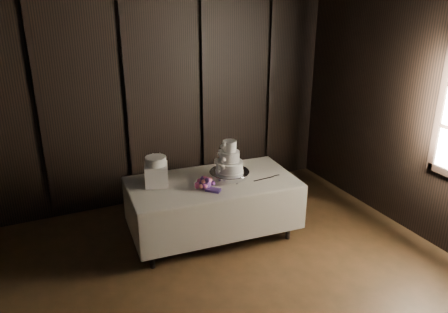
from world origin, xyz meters
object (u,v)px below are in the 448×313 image
cake_stand (229,175)px  wedding_cake (228,160)px  display_table (213,207)px  bouquet (205,183)px  box_pedestal (157,175)px  small_cake (156,161)px

cake_stand → wedding_cake: (-0.03, -0.02, 0.20)m
display_table → cake_stand: 0.45m
cake_stand → bouquet: size_ratio=1.31×
bouquet → box_pedestal: bearing=145.8°
display_table → wedding_cake: bearing=-3.9°
display_table → wedding_cake: size_ratio=5.28×
wedding_cake → box_pedestal: bearing=148.6°
wedding_cake → bouquet: 0.41m
small_cake → cake_stand: bearing=-12.7°
display_table → wedding_cake: wedding_cake is taller
cake_stand → box_pedestal: (-0.85, 0.19, 0.08)m
bouquet → small_cake: (-0.47, 0.32, 0.24)m
wedding_cake → small_cake: size_ratio=1.61×
wedding_cake → small_cake: 0.85m
bouquet → small_cake: 0.62m
display_table → box_pedestal: bearing=167.8°
bouquet → display_table: bearing=42.2°
display_table → bouquet: (-0.16, -0.14, 0.40)m
bouquet → box_pedestal: 0.58m
display_table → bouquet: 0.45m
wedding_cake → box_pedestal: size_ratio=1.50×
cake_stand → small_cake: 0.91m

